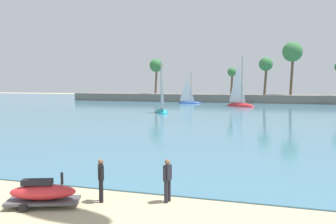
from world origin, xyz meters
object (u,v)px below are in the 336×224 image
sailboat_mid_bay (162,108)px  sailboat_far_left (240,101)px  watercraft_on_trailer (43,193)px  person_at_waterline (167,179)px  sailboat_toward_headland (189,100)px  person_rigging_by_gear (101,179)px

sailboat_mid_bay → sailboat_far_left: (9.44, 18.03, 0.15)m
watercraft_on_trailer → person_at_waterline: (4.22, 1.92, 0.38)m
sailboat_toward_headland → person_at_waterline: bearing=-76.6°
person_at_waterline → sailboat_toward_headland: size_ratio=0.23×
person_rigging_by_gear → sailboat_mid_bay: bearing=105.2°
watercraft_on_trailer → sailboat_toward_headland: 66.19m
watercraft_on_trailer → person_rigging_by_gear: bearing=34.1°
sailboat_mid_bay → sailboat_far_left: bearing=62.4°
watercraft_on_trailer → sailboat_far_left: size_ratio=0.28×
watercraft_on_trailer → sailboat_mid_bay: sailboat_mid_bay is taller
watercraft_on_trailer → sailboat_mid_bay: (-9.03, 40.98, 0.28)m
person_rigging_by_gear → sailboat_toward_headland: 65.33m
watercraft_on_trailer → sailboat_mid_bay: size_ratio=0.34×
watercraft_on_trailer → sailboat_toward_headland: bearing=99.5°
sailboat_toward_headland → sailboat_far_left: size_ratio=0.72×
watercraft_on_trailer → person_rigging_by_gear: 2.17m
sailboat_mid_bay → sailboat_far_left: 20.35m
sailboat_mid_bay → sailboat_far_left: size_ratio=0.83×
sailboat_toward_headland → person_rigging_by_gear: bearing=-78.8°
person_rigging_by_gear → sailboat_far_left: 57.83m
sailboat_toward_headland → watercraft_on_trailer: bearing=-80.5°
watercraft_on_trailer → person_rigging_by_gear: (1.77, 1.20, 0.38)m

